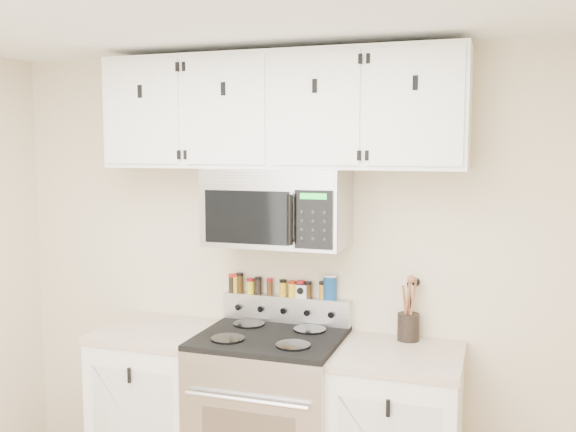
% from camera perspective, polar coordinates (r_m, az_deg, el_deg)
% --- Properties ---
extents(back_wall, '(3.50, 0.01, 2.50)m').
position_cam_1_polar(back_wall, '(3.73, 0.03, -4.76)').
color(back_wall, beige).
rests_on(back_wall, floor).
extents(range, '(0.76, 0.65, 1.10)m').
position_cam_1_polar(range, '(3.67, -1.59, -17.45)').
color(range, '#B7B7BA').
rests_on(range, floor).
extents(base_cabinet_left, '(0.64, 0.62, 0.92)m').
position_cam_1_polar(base_cabinet_left, '(3.97, -11.28, -16.11)').
color(base_cabinet_left, white).
rests_on(base_cabinet_left, floor).
extents(microwave, '(0.76, 0.44, 0.42)m').
position_cam_1_polar(microwave, '(3.50, -0.93, 0.79)').
color(microwave, '#9E9EA3').
rests_on(microwave, back_wall).
extents(upper_cabinets, '(2.00, 0.35, 0.62)m').
position_cam_1_polar(upper_cabinets, '(3.51, -0.82, 9.31)').
color(upper_cabinets, white).
rests_on(upper_cabinets, back_wall).
extents(utensil_crock, '(0.12, 0.12, 0.34)m').
position_cam_1_polar(utensil_crock, '(3.55, 10.65, -9.47)').
color(utensil_crock, black).
rests_on(utensil_crock, base_cabinet_right).
extents(kitchen_timer, '(0.07, 0.06, 0.07)m').
position_cam_1_polar(kitchen_timer, '(3.69, 1.22, -6.66)').
color(kitchen_timer, silver).
rests_on(kitchen_timer, range).
extents(salt_canister, '(0.08, 0.08, 0.14)m').
position_cam_1_polar(salt_canister, '(3.64, 3.75, -6.32)').
color(salt_canister, navy).
rests_on(salt_canister, range).
extents(spice_jar_0, '(0.05, 0.05, 0.11)m').
position_cam_1_polar(spice_jar_0, '(3.84, -4.97, -5.94)').
color(spice_jar_0, black).
rests_on(spice_jar_0, range).
extents(spice_jar_1, '(0.04, 0.04, 0.11)m').
position_cam_1_polar(spice_jar_1, '(3.83, -4.63, -5.95)').
color(spice_jar_1, '#C29516').
rests_on(spice_jar_1, range).
extents(spice_jar_2, '(0.04, 0.04, 0.12)m').
position_cam_1_polar(spice_jar_2, '(3.82, -4.31, -5.93)').
color(spice_jar_2, '#38260D').
rests_on(spice_jar_2, range).
extents(spice_jar_3, '(0.05, 0.05, 0.09)m').
position_cam_1_polar(spice_jar_3, '(3.79, -3.35, -6.20)').
color(spice_jar_3, yellow).
rests_on(spice_jar_3, range).
extents(spice_jar_4, '(0.04, 0.04, 0.10)m').
position_cam_1_polar(spice_jar_4, '(3.78, -2.65, -6.17)').
color(spice_jar_4, black).
rests_on(spice_jar_4, range).
extents(spice_jar_5, '(0.04, 0.04, 0.10)m').
position_cam_1_polar(spice_jar_5, '(3.75, -1.64, -6.28)').
color(spice_jar_5, '#452710').
rests_on(spice_jar_5, range).
extents(spice_jar_6, '(0.04, 0.04, 0.09)m').
position_cam_1_polar(spice_jar_6, '(3.73, -0.45, -6.38)').
color(spice_jar_6, gold).
rests_on(spice_jar_6, range).
extents(spice_jar_7, '(0.04, 0.04, 0.09)m').
position_cam_1_polar(spice_jar_7, '(3.71, 0.39, -6.47)').
color(spice_jar_7, yellow).
rests_on(spice_jar_7, range).
extents(spice_jar_8, '(0.05, 0.05, 0.10)m').
position_cam_1_polar(spice_jar_8, '(3.69, 1.15, -6.48)').
color(spice_jar_8, black).
rests_on(spice_jar_8, range).
extents(spice_jar_9, '(0.04, 0.04, 0.09)m').
position_cam_1_polar(spice_jar_9, '(3.68, 1.80, -6.55)').
color(spice_jar_9, '#42240F').
rests_on(spice_jar_9, range).
extents(spice_jar_10, '(0.04, 0.04, 0.10)m').
position_cam_1_polar(spice_jar_10, '(3.66, 3.09, -6.59)').
color(spice_jar_10, '#C58017').
rests_on(spice_jar_10, range).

